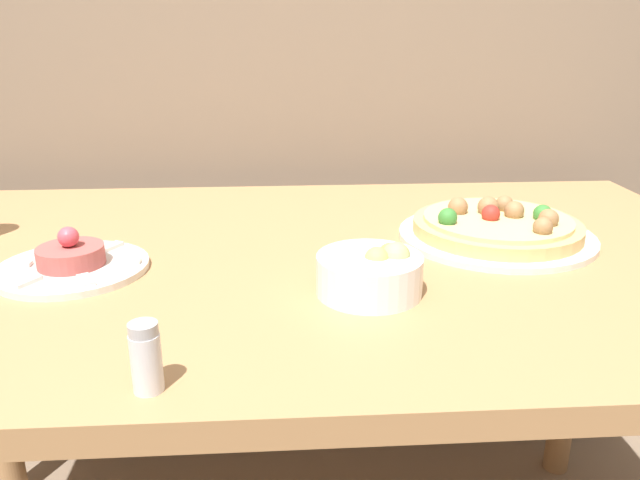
% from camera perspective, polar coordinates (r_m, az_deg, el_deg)
% --- Properties ---
extents(dining_table, '(1.47, 0.86, 0.74)m').
position_cam_1_polar(dining_table, '(1.00, -2.56, -5.86)').
color(dining_table, '#AD7F51').
rests_on(dining_table, ground_plane).
extents(pizza_plate, '(0.32, 0.32, 0.07)m').
position_cam_1_polar(pizza_plate, '(1.07, 15.87, 1.10)').
color(pizza_plate, silver).
rests_on(pizza_plate, dining_table).
extents(tartare_plate, '(0.21, 0.21, 0.07)m').
position_cam_1_polar(tartare_plate, '(0.96, -21.74, -1.95)').
color(tartare_plate, silver).
rests_on(tartare_plate, dining_table).
extents(small_bowl, '(0.14, 0.14, 0.07)m').
position_cam_1_polar(small_bowl, '(0.82, 4.71, -3.01)').
color(small_bowl, white).
rests_on(small_bowl, dining_table).
extents(salt_shaker, '(0.03, 0.03, 0.07)m').
position_cam_1_polar(salt_shaker, '(0.63, -15.63, -10.32)').
color(salt_shaker, silver).
rests_on(salt_shaker, dining_table).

